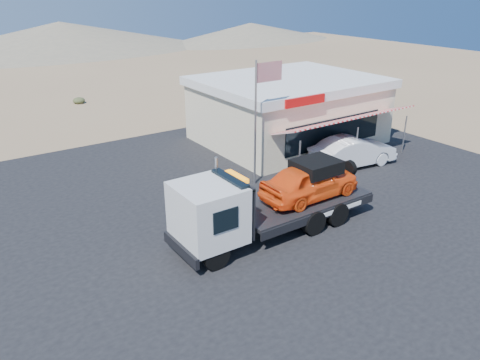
{
  "coord_description": "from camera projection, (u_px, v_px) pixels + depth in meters",
  "views": [
    {
      "loc": [
        -7.94,
        -12.61,
        9.2
      ],
      "look_at": [
        2.36,
        2.38,
        1.5
      ],
      "focal_mm": 35.0,
      "sensor_mm": 36.0,
      "label": 1
    }
  ],
  "objects": [
    {
      "name": "ground",
      "position": [
        224.0,
        252.0,
        17.3
      ],
      "size": [
        120.0,
        120.0,
        0.0
      ],
      "primitive_type": "plane",
      "color": "#8B6E4F",
      "rests_on": "ground"
    },
    {
      "name": "asphalt_lot",
      "position": [
        225.0,
        208.0,
        20.62
      ],
      "size": [
        32.0,
        24.0,
        0.02
      ],
      "primitive_type": "cube",
      "color": "black",
      "rests_on": "ground"
    },
    {
      "name": "jerky_store",
      "position": [
        288.0,
        109.0,
        28.81
      ],
      "size": [
        10.4,
        9.97,
        3.9
      ],
      "color": "beige",
      "rests_on": "asphalt_lot"
    },
    {
      "name": "white_sedan",
      "position": [
        353.0,
        152.0,
        25.11
      ],
      "size": [
        5.04,
        2.35,
        1.6
      ],
      "primitive_type": "imported",
      "rotation": [
        0.0,
        0.0,
        1.43
      ],
      "color": "silver",
      "rests_on": "asphalt_lot"
    },
    {
      "name": "tow_truck",
      "position": [
        272.0,
        197.0,
        18.09
      ],
      "size": [
        8.5,
        2.52,
        2.84
      ],
      "color": "black",
      "rests_on": "asphalt_lot"
    },
    {
      "name": "flagpole",
      "position": [
        260.0,
        109.0,
        21.82
      ],
      "size": [
        1.55,
        0.1,
        6.0
      ],
      "color": "#99999E",
      "rests_on": "asphalt_lot"
    }
  ]
}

